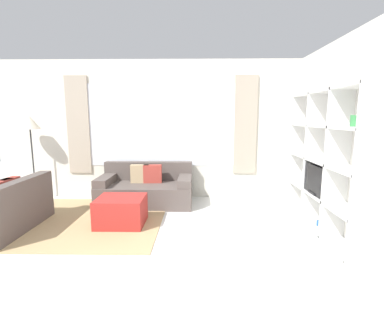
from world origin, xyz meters
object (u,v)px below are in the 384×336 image
at_px(shelving_unit, 328,162).
at_px(ottoman, 121,211).
at_px(couch_side, 0,212).
at_px(couch_main, 146,189).
at_px(floor_lamp, 30,126).

height_order(shelving_unit, ottoman, shelving_unit).
xyz_separation_m(couch_side, ottoman, (1.67, 0.26, -0.07)).
relative_size(shelving_unit, couch_side, 1.50).
height_order(shelving_unit, couch_side, shelving_unit).
distance_m(couch_main, ottoman, 1.17).
height_order(shelving_unit, couch_main, shelving_unit).
bearing_deg(shelving_unit, ottoman, 178.28).
bearing_deg(couch_side, ottoman, 98.98).
height_order(couch_side, floor_lamp, floor_lamp).
relative_size(shelving_unit, couch_main, 1.29).
relative_size(shelving_unit, ottoman, 3.16).
xyz_separation_m(couch_side, floor_lamp, (-0.37, 1.62, 1.15)).
height_order(shelving_unit, floor_lamp, shelving_unit).
xyz_separation_m(shelving_unit, ottoman, (-2.99, 0.09, -0.77)).
distance_m(shelving_unit, couch_main, 3.15).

